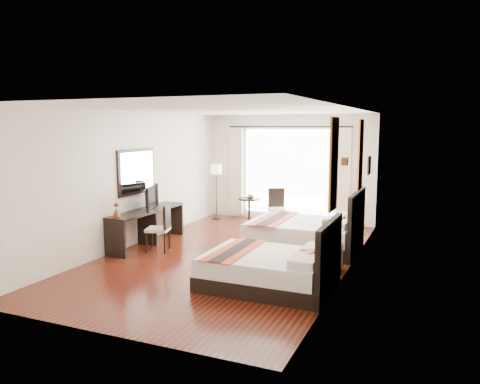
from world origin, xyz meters
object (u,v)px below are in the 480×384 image
at_px(desk_chair, 159,237).
at_px(side_table, 249,210).
at_px(bed_far, 307,233).
at_px(bed_near, 272,268).
at_px(fruit_bowl, 250,197).
at_px(window_chair, 276,215).
at_px(nightstand, 329,259).
at_px(vase, 328,241).
at_px(table_lamp, 329,227).
at_px(floor_lamp, 216,173).
at_px(console_desk, 147,227).
at_px(television, 148,197).

bearing_deg(desk_chair, side_table, -117.78).
distance_m(bed_far, desk_chair, 3.00).
distance_m(bed_near, fruit_bowl, 4.89).
xyz_separation_m(bed_far, window_chair, (-1.28, 1.85, -0.03)).
bearing_deg(bed_far, side_table, 136.41).
height_order(nightstand, vase, vase).
xyz_separation_m(table_lamp, floor_lamp, (-3.80, 3.38, 0.48)).
bearing_deg(console_desk, television, 60.29).
xyz_separation_m(bed_far, fruit_bowl, (-2.03, 1.94, 0.35)).
relative_size(vase, desk_chair, 0.16).
xyz_separation_m(side_table, window_chair, (0.79, -0.12, -0.04)).
height_order(console_desk, side_table, console_desk).
bearing_deg(fruit_bowl, table_lamp, -49.47).
relative_size(table_lamp, television, 0.44).
relative_size(side_table, fruit_bowl, 3.16).
distance_m(vase, console_desk, 4.00).
bearing_deg(floor_lamp, console_desk, -92.43).
height_order(bed_far, fruit_bowl, bed_far).
bearing_deg(window_chair, vase, 10.37).
bearing_deg(desk_chair, nightstand, 162.24).
bearing_deg(nightstand, vase, -87.18).
xyz_separation_m(fruit_bowl, window_chair, (0.75, -0.10, -0.38)).
bearing_deg(bed_near, floor_lamp, 124.88).
height_order(nightstand, floor_lamp, floor_lamp).
bearing_deg(table_lamp, window_chair, 122.67).
xyz_separation_m(floor_lamp, window_chair, (1.79, -0.26, -0.96)).
bearing_deg(nightstand, window_chair, 122.25).
relative_size(television, window_chair, 0.94).
distance_m(bed_far, fruit_bowl, 2.83).
bearing_deg(vase, window_chair, 121.26).
height_order(nightstand, table_lamp, table_lamp).
xyz_separation_m(bed_near, table_lamp, (0.63, 1.17, 0.48)).
xyz_separation_m(vase, window_chair, (-2.04, 3.36, -0.29)).
xyz_separation_m(nightstand, desk_chair, (-3.45, 0.05, 0.05)).
distance_m(television, side_table, 3.20).
height_order(nightstand, fruit_bowl, fruit_bowl).
bearing_deg(vase, bed_near, -125.19).
bearing_deg(fruit_bowl, bed_near, -64.14).
xyz_separation_m(bed_near, console_desk, (-3.30, 1.46, 0.09)).
relative_size(bed_near, side_table, 3.07).
bearing_deg(console_desk, side_table, 69.01).
bearing_deg(television, bed_near, -134.25).
xyz_separation_m(desk_chair, floor_lamp, (-0.37, 3.42, 0.96)).
distance_m(bed_near, console_desk, 3.61).
height_order(desk_chair, side_table, desk_chair).
bearing_deg(window_chair, bed_near, -3.09).
bearing_deg(window_chair, television, -55.07).
bearing_deg(console_desk, floor_lamp, 87.57).
bearing_deg(floor_lamp, nightstand, -42.26).
bearing_deg(bed_near, console_desk, 156.21).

